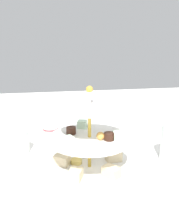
{
  "coord_description": "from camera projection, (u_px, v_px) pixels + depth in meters",
  "views": [
    {
      "loc": [
        0.13,
        0.75,
        0.4
      ],
      "look_at": [
        0.0,
        0.0,
        0.18
      ],
      "focal_mm": 43.5,
      "sensor_mm": 36.0,
      "label": 1
    }
  ],
  "objects": [
    {
      "name": "water_glass_short_left",
      "position": [
        20.0,
        142.0,
        0.95
      ],
      "size": [
        0.06,
        0.06,
        0.08
      ],
      "primitive_type": "cylinder",
      "color": "silver",
      "rests_on": "ground_plane"
    },
    {
      "name": "water_glass_tall_right",
      "position": [
        171.0,
        143.0,
        0.88
      ],
      "size": [
        0.07,
        0.07,
        0.13
      ],
      "primitive_type": "cylinder",
      "color": "silver",
      "rests_on": "ground_plane"
    },
    {
      "name": "teacup_with_saucer",
      "position": [
        51.0,
        134.0,
        1.07
      ],
      "size": [
        0.09,
        0.09,
        0.05
      ],
      "color": "white",
      "rests_on": "ground_plane"
    },
    {
      "name": "tiered_serving_stand",
      "position": [
        89.0,
        146.0,
        0.82
      ],
      "size": [
        0.3,
        0.3,
        0.26
      ],
      "color": "white",
      "rests_on": "ground_plane"
    },
    {
      "name": "butter_knife_right",
      "position": [
        108.0,
        133.0,
        1.14
      ],
      "size": [
        0.17,
        0.05,
        0.0
      ],
      "primitive_type": "cube",
      "rotation": [
        0.0,
        0.0,
        6.06
      ],
      "color": "silver",
      "rests_on": "ground_plane"
    },
    {
      "name": "ground_plane",
      "position": [
        90.0,
        169.0,
        0.84
      ],
      "size": [
        2.4,
        2.4,
        0.0
      ],
      "primitive_type": "plane",
      "color": "white"
    }
  ]
}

